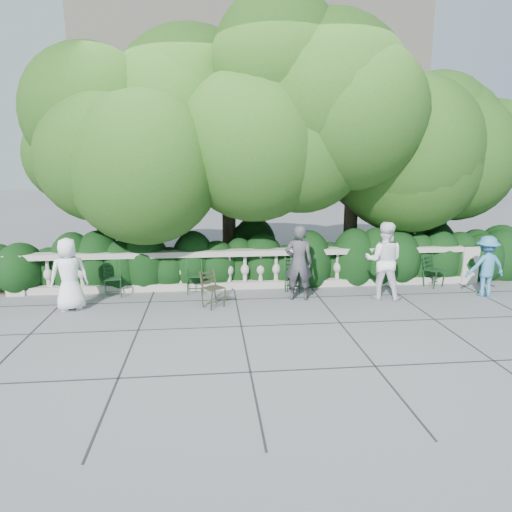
{
  "coord_description": "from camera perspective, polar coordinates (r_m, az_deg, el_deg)",
  "views": [
    {
      "loc": [
        -1.08,
        -9.51,
        3.21
      ],
      "look_at": [
        0.0,
        1.0,
        1.0
      ],
      "focal_mm": 32.0,
      "sensor_mm": 36.0,
      "label": 1
    }
  ],
  "objects": [
    {
      "name": "chair_weathered",
      "position": [
        10.2,
        -4.83,
        -6.58
      ],
      "size": [
        0.64,
        0.65,
        0.84
      ],
      "primitive_type": null,
      "rotation": [
        0.0,
        0.0,
        0.65
      ],
      "color": "black",
      "rests_on": "ground"
    },
    {
      "name": "chair_b",
      "position": [
        11.43,
        -17.37,
        -5.05
      ],
      "size": [
        0.52,
        0.55,
        0.84
      ],
      "primitive_type": null,
      "rotation": [
        0.0,
        0.0,
        0.19
      ],
      "color": "black",
      "rests_on": "ground"
    },
    {
      "name": "chair_a",
      "position": [
        11.27,
        -7.6,
        -4.84
      ],
      "size": [
        0.46,
        0.5,
        0.84
      ],
      "primitive_type": null,
      "rotation": [
        0.0,
        0.0,
        0.05
      ],
      "color": "black",
      "rests_on": "ground"
    },
    {
      "name": "shrub_hedge",
      "position": [
        12.96,
        -0.91,
        -2.53
      ],
      "size": [
        15.0,
        2.6,
        1.7
      ],
      "primitive_type": null,
      "color": "black",
      "rests_on": "ground"
    },
    {
      "name": "ground",
      "position": [
        10.1,
        0.59,
        -6.73
      ],
      "size": [
        90.0,
        90.0,
        0.0
      ],
      "primitive_type": "plane",
      "color": "#5B5C63",
      "rests_on": "ground"
    },
    {
      "name": "chair_d",
      "position": [
        11.45,
        4.58,
        -4.51
      ],
      "size": [
        0.5,
        0.54,
        0.84
      ],
      "primitive_type": null,
      "rotation": [
        0.0,
        0.0,
        -0.14
      ],
      "color": "black",
      "rests_on": "ground"
    },
    {
      "name": "person_older_blue",
      "position": [
        12.25,
        26.8,
        -1.14
      ],
      "size": [
        0.97,
        0.58,
        1.47
      ],
      "primitive_type": "imported",
      "rotation": [
        0.0,
        0.0,
        3.18
      ],
      "color": "teal",
      "rests_on": "ground"
    },
    {
      "name": "balustrade",
      "position": [
        11.68,
        -0.4,
        -1.67
      ],
      "size": [
        12.0,
        0.44,
        1.0
      ],
      "color": "#9E998E",
      "rests_on": "ground"
    },
    {
      "name": "chair_f",
      "position": [
        12.66,
        21.76,
        -3.73
      ],
      "size": [
        0.61,
        0.63,
        0.84
      ],
      "primitive_type": null,
      "rotation": [
        0.0,
        0.0,
        0.49
      ],
      "color": "black",
      "rests_on": "ground"
    },
    {
      "name": "chair_e",
      "position": [
        11.38,
        4.83,
        -4.62
      ],
      "size": [
        0.6,
        0.62,
        0.84
      ],
      "primitive_type": null,
      "rotation": [
        0.0,
        0.0,
        -0.42
      ],
      "color": "black",
      "rests_on": "ground"
    },
    {
      "name": "tree_canopy",
      "position": [
        12.85,
        2.11,
        15.15
      ],
      "size": [
        15.04,
        6.52,
        6.78
      ],
      "color": "#3F3023",
      "rests_on": "ground"
    },
    {
      "name": "person_woman_grey",
      "position": [
        10.65,
        5.36,
        -0.83
      ],
      "size": [
        0.71,
        0.52,
        1.77
      ],
      "primitive_type": "imported",
      "rotation": [
        0.0,
        0.0,
        2.99
      ],
      "color": "#38383D",
      "rests_on": "ground"
    },
    {
      "name": "person_businessman",
      "position": [
        10.68,
        -22.34,
        -2.13
      ],
      "size": [
        0.91,
        0.76,
        1.6
      ],
      "primitive_type": "imported",
      "rotation": [
        0.0,
        0.0,
        3.51
      ],
      "color": "white",
      "rests_on": "ground"
    },
    {
      "name": "person_casual_man",
      "position": [
        11.11,
        15.68,
        -0.55
      ],
      "size": [
        1.08,
        0.97,
        1.83
      ],
      "primitive_type": "imported",
      "rotation": [
        0.0,
        0.0,
        2.77
      ],
      "color": "white",
      "rests_on": "ground"
    }
  ]
}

